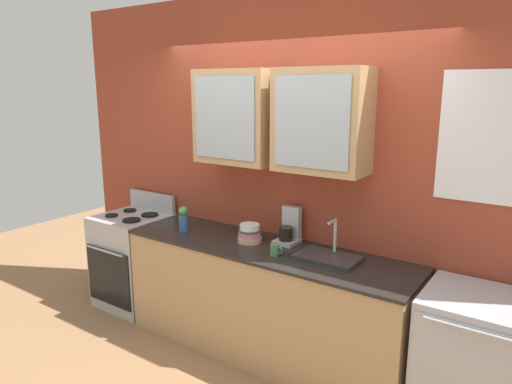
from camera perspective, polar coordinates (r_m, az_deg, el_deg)
ground_plane at (r=4.07m, az=0.94°, el=-18.92°), size 10.00×10.00×0.00m
back_wall_unit at (r=3.79m, az=3.94°, el=3.58°), size 4.77×0.43×2.89m
counter at (r=3.85m, az=0.96°, el=-13.14°), size 2.43×0.66×0.91m
stove_range at (r=4.82m, az=-14.78°, el=-8.00°), size 0.64×0.65×1.09m
sink_faucet at (r=3.45m, az=8.82°, el=-7.82°), size 0.45×0.28×0.29m
bowl_stack at (r=3.77m, az=-0.78°, el=-5.14°), size 0.20×0.20×0.15m
vase at (r=4.07m, az=-8.88°, el=-3.32°), size 0.08×0.08×0.22m
cup_near_sink at (r=3.49m, az=2.35°, el=-7.08°), size 0.10×0.07×0.09m
dishwasher at (r=3.36m, az=24.85°, el=-18.67°), size 0.62×0.64×0.91m
coffee_maker at (r=3.76m, az=4.09°, el=-4.59°), size 0.17×0.20×0.29m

